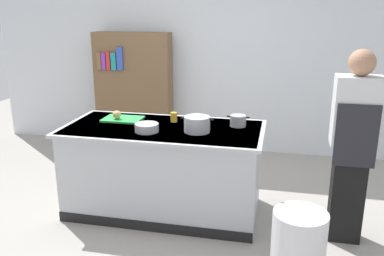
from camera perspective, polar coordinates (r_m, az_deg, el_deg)
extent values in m
plane|color=#9E9991|center=(4.41, -3.80, -11.17)|extent=(10.00, 10.00, 0.00)
cube|color=silver|center=(5.98, 1.58, 11.27)|extent=(6.40, 0.12, 3.00)
cube|color=#B7BABF|center=(4.22, -3.91, -5.76)|extent=(1.90, 0.90, 0.90)
cube|color=#B7BABF|center=(4.08, -4.03, -0.10)|extent=(1.98, 0.98, 0.03)
cube|color=black|center=(4.01, -5.65, -13.47)|extent=(1.90, 0.01, 0.10)
cube|color=green|center=(4.38, -9.56, 1.23)|extent=(0.40, 0.28, 0.02)
sphere|color=tan|center=(4.35, -10.36, 1.81)|extent=(0.09, 0.09, 0.09)
cylinder|color=#B7BABF|center=(3.90, 0.71, 0.53)|extent=(0.25, 0.25, 0.15)
cube|color=black|center=(3.91, -1.28, 1.39)|extent=(0.04, 0.02, 0.01)
cube|color=black|center=(3.86, 2.72, 1.16)|extent=(0.04, 0.02, 0.01)
cylinder|color=#99999E|center=(4.11, 6.39, 1.01)|extent=(0.16, 0.16, 0.11)
cube|color=black|center=(4.11, 5.09, 1.62)|extent=(0.04, 0.02, 0.01)
cube|color=black|center=(4.09, 7.73, 1.46)|extent=(0.04, 0.02, 0.01)
cylinder|color=#B7BABF|center=(3.94, -6.27, 0.05)|extent=(0.23, 0.23, 0.08)
cylinder|color=yellow|center=(4.25, -2.53, 1.51)|extent=(0.07, 0.07, 0.10)
cylinder|color=silver|center=(3.47, 14.53, -15.13)|extent=(0.43, 0.43, 0.52)
cube|color=black|center=(3.96, 20.65, -8.42)|extent=(0.28, 0.20, 0.90)
cube|color=silver|center=(3.72, 21.81, 2.14)|extent=(0.38, 0.24, 0.60)
sphere|color=#A87A5B|center=(3.65, 22.50, 8.37)|extent=(0.22, 0.22, 0.22)
cube|color=#232328|center=(3.65, 21.80, -1.08)|extent=(0.34, 0.02, 0.54)
cube|color=brown|center=(6.04, -8.05, 4.93)|extent=(1.10, 0.28, 1.70)
cube|color=brown|center=(5.99, -12.76, 9.04)|extent=(0.06, 0.03, 0.24)
cube|color=purple|center=(5.96, -12.15, 9.01)|extent=(0.06, 0.03, 0.23)
cube|color=red|center=(5.93, -11.54, 9.13)|extent=(0.06, 0.03, 0.25)
cube|color=teal|center=(5.90, -10.81, 9.04)|extent=(0.07, 0.03, 0.24)
cube|color=#3351B7|center=(5.86, -9.98, 9.43)|extent=(0.08, 0.03, 0.32)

